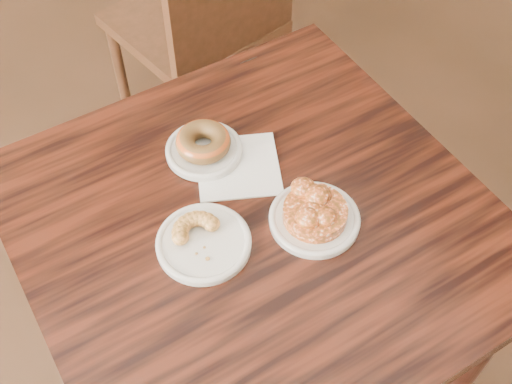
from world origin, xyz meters
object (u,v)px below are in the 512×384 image
cafe_table (256,314)px  glazed_donut (203,142)px  cruller_fragment (203,237)px  apple_fritter (315,211)px  chair_far (193,23)px

cafe_table → glazed_donut: size_ratio=7.66×
cafe_table → cruller_fragment: (-0.11, -0.01, 0.40)m
apple_fritter → cruller_fragment: (-0.20, 0.05, -0.01)m
glazed_donut → apple_fritter: (0.10, -0.24, -0.00)m
chair_far → cruller_fragment: size_ratio=8.90×
chair_far → apple_fritter: size_ratio=5.72×
chair_far → glazed_donut: (-0.30, -0.75, 0.33)m
glazed_donut → apple_fritter: 0.26m
glazed_donut → cafe_table: bearing=-85.5°
cafe_table → cruller_fragment: 0.41m
cafe_table → apple_fritter: 0.42m
cafe_table → cruller_fragment: cruller_fragment is taller
glazed_donut → cruller_fragment: (-0.09, -0.19, -0.01)m
apple_fritter → chair_far: bearing=78.8°
chair_far → apple_fritter: bearing=65.6°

